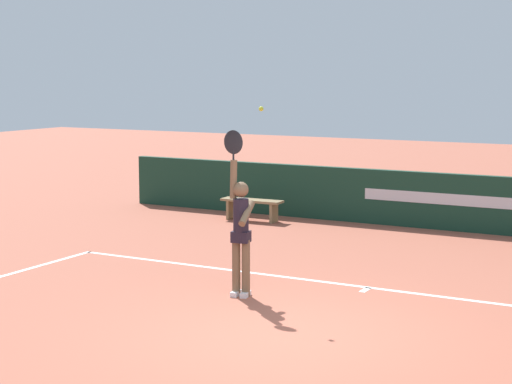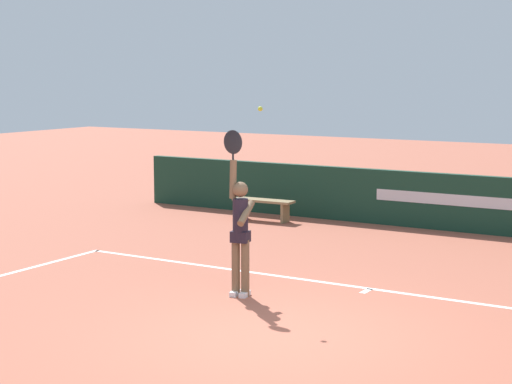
# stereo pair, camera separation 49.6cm
# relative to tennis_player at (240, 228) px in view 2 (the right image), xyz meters

# --- Properties ---
(ground_plane) EXTENTS (60.00, 60.00, 0.00)m
(ground_plane) POSITION_rel_tennis_player_xyz_m (1.45, -1.33, -0.99)
(ground_plane) COLOR #A65741
(court_lines) EXTENTS (10.79, 5.97, 0.00)m
(court_lines) POSITION_rel_tennis_player_xyz_m (1.45, -1.59, -0.99)
(court_lines) COLOR white
(court_lines) RESTS_ON ground
(back_wall) EXTENTS (15.97, 0.17, 1.16)m
(back_wall) POSITION_rel_tennis_player_xyz_m (1.45, 6.55, -0.41)
(back_wall) COLOR #163929
(back_wall) RESTS_ON ground
(tennis_player) EXTENTS (0.47, 0.49, 2.39)m
(tennis_player) POSITION_rel_tennis_player_xyz_m (0.00, 0.00, 0.00)
(tennis_player) COLOR brown
(tennis_player) RESTS_ON ground
(tennis_ball) EXTENTS (0.07, 0.07, 0.07)m
(tennis_ball) POSITION_rel_tennis_player_xyz_m (0.30, 0.06, 1.70)
(tennis_ball) COLOR #D0E632
(courtside_bench_near) EXTENTS (1.39, 0.41, 0.46)m
(courtside_bench_near) POSITION_rel_tennis_player_xyz_m (-2.91, 5.62, -0.64)
(courtside_bench_near) COLOR olive
(courtside_bench_near) RESTS_ON ground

